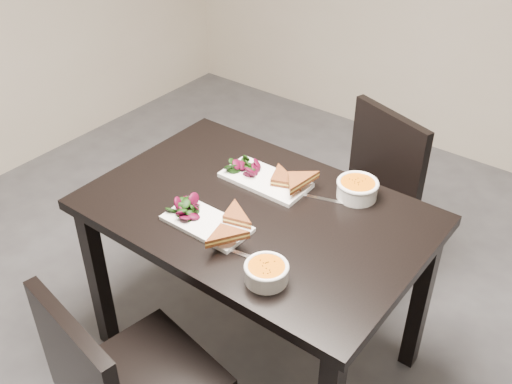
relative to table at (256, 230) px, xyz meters
The scene contains 13 objects.
table is the anchor object (origin of this frame).
chair_near 0.70m from the table, 89.59° to the right, with size 0.48×0.48×0.85m.
chair_far 0.70m from the table, 81.68° to the left, with size 0.53×0.53×0.85m.
plate_near 0.22m from the table, 111.81° to the right, with size 0.30×0.15×0.02m, color white.
sandwich_near 0.22m from the table, 92.60° to the right, with size 0.15×0.11×0.05m, color #9A4E20, non-canonical shape.
salad_near 0.28m from the table, 133.59° to the right, with size 0.10×0.09×0.04m, color black, non-canonical shape.
soup_bowl_near 0.39m from the table, 47.67° to the right, with size 0.14×0.14×0.06m.
cutlery_near 0.28m from the table, 61.70° to the right, with size 0.18×0.02×0.00m, color silver.
plate_far 0.20m from the table, 115.62° to the left, with size 0.33×0.17×0.02m, color white.
sandwich_far 0.20m from the table, 93.55° to the left, with size 0.17×0.13×0.05m, color #9A4E20, non-canonical shape.
salad_far 0.27m from the table, 138.51° to the left, with size 0.10×0.09×0.05m, color black, non-canonical shape.
soup_bowl_far 0.40m from the table, 48.25° to the left, with size 0.15×0.15×0.07m.
cutlery_far 0.27m from the table, 49.28° to the left, with size 0.18×0.02×0.00m, color silver.
Camera 1 is at (0.60, -0.91, 2.00)m, focal length 41.65 mm.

